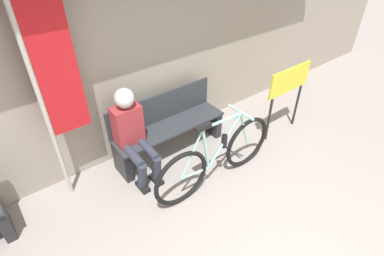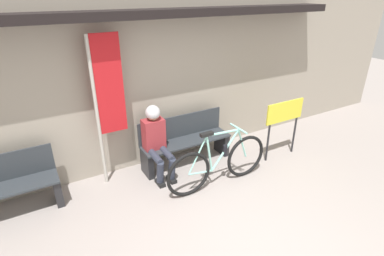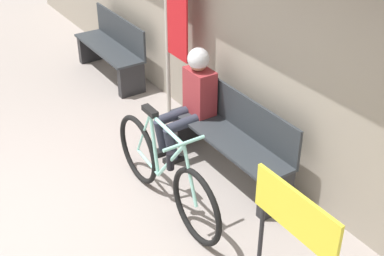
% 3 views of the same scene
% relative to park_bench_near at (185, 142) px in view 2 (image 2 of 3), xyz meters
% --- Properties ---
extents(ground_plane, '(24.00, 24.00, 0.00)m').
position_rel_park_bench_near_xyz_m(ground_plane, '(-0.37, -2.09, -0.39)').
color(ground_plane, gray).
extents(storefront_wall, '(12.00, 0.56, 3.20)m').
position_rel_park_bench_near_xyz_m(storefront_wall, '(-0.37, 0.37, 1.27)').
color(storefront_wall, '#9E9384').
rests_on(storefront_wall, ground_plane).
extents(park_bench_near, '(1.59, 0.42, 0.85)m').
position_rel_park_bench_near_xyz_m(park_bench_near, '(0.00, 0.00, 0.00)').
color(park_bench_near, '#2D3338').
rests_on(park_bench_near, ground_plane).
extents(bicycle, '(1.77, 0.40, 0.96)m').
position_rel_park_bench_near_xyz_m(bicycle, '(0.11, -0.87, -0.01)').
color(bicycle, black).
rests_on(bicycle, ground_plane).
extents(person_seated, '(0.34, 0.63, 1.19)m').
position_rel_park_bench_near_xyz_m(person_seated, '(-0.58, -0.11, 0.29)').
color(person_seated, '#2D3342').
rests_on(person_seated, ground_plane).
extents(park_bench_far, '(1.40, 0.42, 0.85)m').
position_rel_park_bench_near_xyz_m(park_bench_far, '(-2.77, -0.00, -0.01)').
color(park_bench_far, '#2D3338').
rests_on(park_bench_far, ground_plane).
extents(banner_pole, '(0.45, 0.05, 2.29)m').
position_rel_park_bench_near_xyz_m(banner_pole, '(-1.25, 0.08, 1.03)').
color(banner_pole, '#B7B2A8').
rests_on(banner_pole, ground_plane).
extents(signboard, '(0.81, 0.04, 1.07)m').
position_rel_park_bench_near_xyz_m(signboard, '(1.60, -0.69, 0.40)').
color(signboard, '#232326').
rests_on(signboard, ground_plane).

